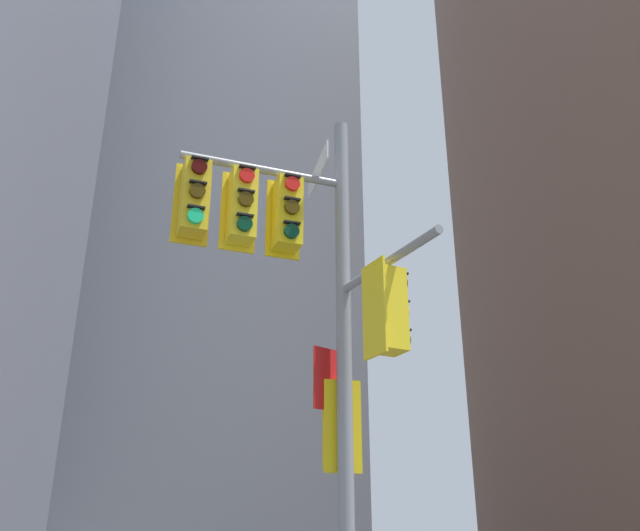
{
  "coord_description": "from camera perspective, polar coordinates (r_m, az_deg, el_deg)",
  "views": [
    {
      "loc": [
        -1.55,
        -8.37,
        2.32
      ],
      "look_at": [
        -0.25,
        0.39,
        6.0
      ],
      "focal_mm": 38.57,
      "sensor_mm": 36.0,
      "label": 1
    }
  ],
  "objects": [
    {
      "name": "building_mid_block",
      "position": [
        39.12,
        -8.56,
        1.14
      ],
      "size": [
        13.93,
        13.93,
        35.71
      ],
      "primitive_type": "cube",
      "color": "#9399A3",
      "rests_on": "ground"
    },
    {
      "name": "signal_pole_assembly",
      "position": [
        8.67,
        -1.11,
        -3.81
      ],
      "size": [
        3.02,
        2.61,
        8.07
      ],
      "color": "gray",
      "rests_on": "ground"
    }
  ]
}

